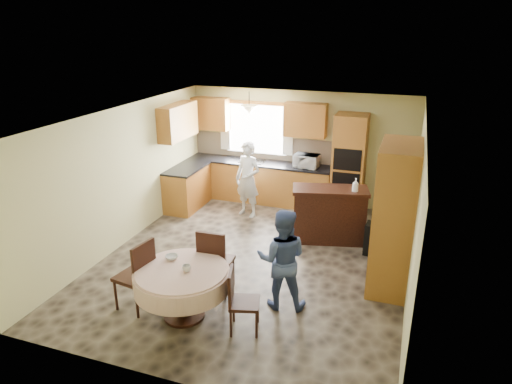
{
  "coord_description": "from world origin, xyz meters",
  "views": [
    {
      "loc": [
        2.31,
        -6.59,
        3.85
      ],
      "look_at": [
        -0.08,
        0.3,
        1.14
      ],
      "focal_mm": 32.0,
      "sensor_mm": 36.0,
      "label": 1
    }
  ],
  "objects_px": {
    "oven_tower": "(349,165)",
    "person_dining": "(282,259)",
    "sideboard": "(329,216)",
    "dining_table": "(182,280)",
    "chair_back": "(214,259)",
    "person_sink": "(248,180)",
    "chair_left": "(139,272)",
    "cupboard": "(395,218)",
    "chair_right": "(239,298)"
  },
  "relations": [
    {
      "from": "oven_tower",
      "to": "chair_back",
      "type": "bearing_deg",
      "value": -109.57
    },
    {
      "from": "sideboard",
      "to": "chair_right",
      "type": "bearing_deg",
      "value": -115.12
    },
    {
      "from": "oven_tower",
      "to": "chair_left",
      "type": "bearing_deg",
      "value": -115.81
    },
    {
      "from": "cupboard",
      "to": "person_sink",
      "type": "xyz_separation_m",
      "value": [
        -3.01,
        1.83,
        -0.33
      ]
    },
    {
      "from": "chair_right",
      "to": "dining_table",
      "type": "bearing_deg",
      "value": 72.88
    },
    {
      "from": "chair_left",
      "to": "person_dining",
      "type": "xyz_separation_m",
      "value": [
        1.86,
        0.74,
        0.16
      ]
    },
    {
      "from": "sideboard",
      "to": "person_dining",
      "type": "height_order",
      "value": "person_dining"
    },
    {
      "from": "dining_table",
      "to": "person_sink",
      "type": "distance_m",
      "value": 3.68
    },
    {
      "from": "person_sink",
      "to": "cupboard",
      "type": "bearing_deg",
      "value": -14.63
    },
    {
      "from": "dining_table",
      "to": "chair_back",
      "type": "relative_size",
      "value": 1.23
    },
    {
      "from": "chair_right",
      "to": "sideboard",
      "type": "bearing_deg",
      "value": -27.1
    },
    {
      "from": "dining_table",
      "to": "person_dining",
      "type": "bearing_deg",
      "value": 30.68
    },
    {
      "from": "cupboard",
      "to": "person_sink",
      "type": "distance_m",
      "value": 3.53
    },
    {
      "from": "oven_tower",
      "to": "chair_left",
      "type": "height_order",
      "value": "oven_tower"
    },
    {
      "from": "sideboard",
      "to": "dining_table",
      "type": "distance_m",
      "value": 3.35
    },
    {
      "from": "dining_table",
      "to": "chair_right",
      "type": "xyz_separation_m",
      "value": [
        0.83,
        -0.02,
        -0.08
      ]
    },
    {
      "from": "chair_left",
      "to": "person_dining",
      "type": "height_order",
      "value": "person_dining"
    },
    {
      "from": "sideboard",
      "to": "chair_right",
      "type": "relative_size",
      "value": 1.53
    },
    {
      "from": "cupboard",
      "to": "chair_back",
      "type": "relative_size",
      "value": 2.12
    },
    {
      "from": "sideboard",
      "to": "dining_table",
      "type": "bearing_deg",
      "value": -129.29
    },
    {
      "from": "dining_table",
      "to": "chair_back",
      "type": "distance_m",
      "value": 0.7
    },
    {
      "from": "chair_back",
      "to": "person_sink",
      "type": "bearing_deg",
      "value": -82.75
    },
    {
      "from": "sideboard",
      "to": "person_sink",
      "type": "distance_m",
      "value": 1.96
    },
    {
      "from": "oven_tower",
      "to": "cupboard",
      "type": "distance_m",
      "value": 2.91
    },
    {
      "from": "oven_tower",
      "to": "sideboard",
      "type": "height_order",
      "value": "oven_tower"
    },
    {
      "from": "chair_left",
      "to": "chair_right",
      "type": "xyz_separation_m",
      "value": [
        1.49,
        0.01,
        -0.1
      ]
    },
    {
      "from": "chair_back",
      "to": "person_dining",
      "type": "bearing_deg",
      "value": 178.7
    },
    {
      "from": "cupboard",
      "to": "dining_table",
      "type": "xyz_separation_m",
      "value": [
        -2.62,
        -1.83,
        -0.55
      ]
    },
    {
      "from": "cupboard",
      "to": "dining_table",
      "type": "height_order",
      "value": "cupboard"
    },
    {
      "from": "dining_table",
      "to": "person_sink",
      "type": "bearing_deg",
      "value": 96.05
    },
    {
      "from": "chair_back",
      "to": "person_dining",
      "type": "relative_size",
      "value": 0.71
    },
    {
      "from": "chair_left",
      "to": "cupboard",
      "type": "bearing_deg",
      "value": 129.16
    },
    {
      "from": "chair_left",
      "to": "chair_back",
      "type": "height_order",
      "value": "chair_left"
    },
    {
      "from": "chair_right",
      "to": "person_sink",
      "type": "xyz_separation_m",
      "value": [
        -1.22,
        3.68,
        0.3
      ]
    },
    {
      "from": "dining_table",
      "to": "person_dining",
      "type": "relative_size",
      "value": 0.87
    },
    {
      "from": "dining_table",
      "to": "chair_back",
      "type": "xyz_separation_m",
      "value": [
        0.17,
        0.67,
        0.01
      ]
    },
    {
      "from": "cupboard",
      "to": "chair_left",
      "type": "bearing_deg",
      "value": -150.47
    },
    {
      "from": "oven_tower",
      "to": "person_sink",
      "type": "xyz_separation_m",
      "value": [
        -1.94,
        -0.88,
        -0.26
      ]
    },
    {
      "from": "oven_tower",
      "to": "chair_left",
      "type": "relative_size",
      "value": 1.99
    },
    {
      "from": "cupboard",
      "to": "chair_right",
      "type": "xyz_separation_m",
      "value": [
        -1.79,
        -1.85,
        -0.63
      ]
    },
    {
      "from": "oven_tower",
      "to": "dining_table",
      "type": "height_order",
      "value": "oven_tower"
    },
    {
      "from": "cupboard",
      "to": "chair_left",
      "type": "xyz_separation_m",
      "value": [
        -3.28,
        -1.86,
        -0.53
      ]
    },
    {
      "from": "sideboard",
      "to": "chair_left",
      "type": "xyz_separation_m",
      "value": [
        -2.1,
        -3.05,
        0.1
      ]
    },
    {
      "from": "chair_back",
      "to": "person_sink",
      "type": "xyz_separation_m",
      "value": [
        -0.56,
        2.98,
        0.21
      ]
    },
    {
      "from": "oven_tower",
      "to": "chair_left",
      "type": "xyz_separation_m",
      "value": [
        -2.21,
        -4.57,
        -0.47
      ]
    },
    {
      "from": "cupboard",
      "to": "person_dining",
      "type": "relative_size",
      "value": 1.51
    },
    {
      "from": "oven_tower",
      "to": "person_dining",
      "type": "relative_size",
      "value": 1.42
    },
    {
      "from": "chair_left",
      "to": "chair_right",
      "type": "bearing_deg",
      "value": 100.04
    },
    {
      "from": "sideboard",
      "to": "dining_table",
      "type": "height_order",
      "value": "sideboard"
    },
    {
      "from": "person_sink",
      "to": "person_dining",
      "type": "relative_size",
      "value": 1.07
    }
  ]
}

